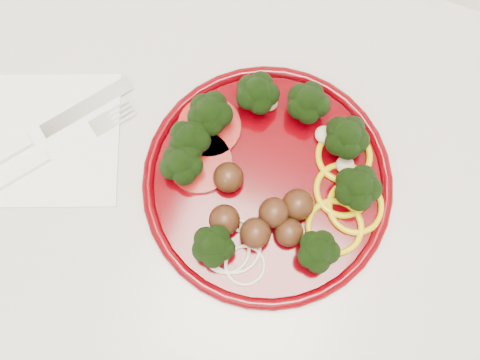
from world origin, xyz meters
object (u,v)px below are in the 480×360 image
(napkin, at_px, (50,139))
(fork, at_px, (34,163))
(plate, at_px, (267,176))
(knife, at_px, (25,142))

(napkin, height_order, fork, fork)
(plate, xyz_separation_m, fork, (-0.26, -0.08, -0.01))
(plate, xyz_separation_m, knife, (-0.28, -0.06, -0.01))
(plate, bearing_deg, fork, -163.42)
(knife, height_order, fork, knife)
(knife, distance_m, fork, 0.03)
(napkin, distance_m, knife, 0.03)
(knife, bearing_deg, napkin, -22.66)
(plate, bearing_deg, napkin, -170.40)
(napkin, xyz_separation_m, knife, (-0.02, -0.01, 0.01))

